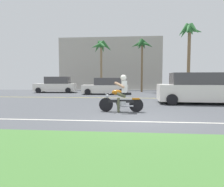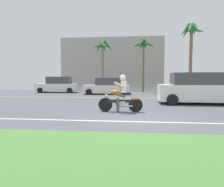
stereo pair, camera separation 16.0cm
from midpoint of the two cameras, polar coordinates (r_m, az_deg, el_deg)
ground at (r=10.72m, az=7.31°, el=-4.02°), size 56.00×30.00×0.04m
grass_median at (r=3.82m, az=9.73°, el=-18.87°), size 56.00×3.80×0.06m
lane_line_near at (r=7.23m, az=7.92°, el=-7.90°), size 50.40×0.12×0.01m
lane_line_far at (r=15.70m, az=6.92°, el=-1.28°), size 50.40×0.12×0.01m
motorcyclist at (r=9.17m, az=3.00°, el=-0.78°), size 2.02×0.66×1.69m
suv_nearby at (r=13.26m, az=24.05°, el=1.27°), size 5.07×2.28×1.86m
parked_car_0 at (r=22.56m, az=-14.92°, el=2.30°), size 4.43×2.06×1.70m
parked_car_1 at (r=19.42m, az=-1.15°, el=1.98°), size 4.46×2.17×1.57m
palm_tree_0 at (r=22.58m, az=-2.43°, el=12.38°), size 2.43×2.58×5.68m
palm_tree_1 at (r=22.94m, az=9.15°, el=12.83°), size 2.59×2.45×5.84m
palm_tree_2 at (r=25.33m, az=21.70°, el=14.98°), size 3.08×2.99×7.74m
building_far at (r=28.81m, az=0.38°, el=8.19°), size 13.73×4.00×6.93m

